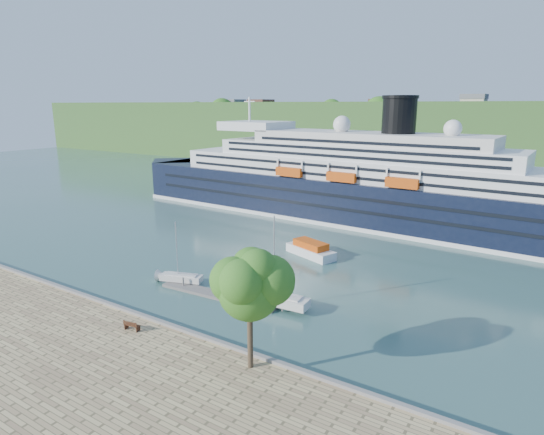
{
  "coord_description": "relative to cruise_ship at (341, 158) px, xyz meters",
  "views": [
    {
      "loc": [
        37.17,
        -30.36,
        23.05
      ],
      "look_at": [
        -1.12,
        30.0,
        5.22
      ],
      "focal_mm": 30.0,
      "sensor_mm": 36.0,
      "label": 1
    }
  ],
  "objects": [
    {
      "name": "park_bench",
      "position": [
        3.53,
        -57.88,
        -10.82
      ],
      "size": [
        1.85,
        0.99,
        1.13
      ],
      "primitive_type": null,
      "rotation": [
        0.0,
        0.0,
        0.16
      ],
      "color": "#4C2915",
      "rests_on": "promenade"
    },
    {
      "name": "ground",
      "position": [
        0.52,
        -55.12,
        -12.38
      ],
      "size": [
        400.0,
        400.0,
        0.0
      ],
      "primitive_type": "plane",
      "color": "#2F5452",
      "rests_on": "ground"
    },
    {
      "name": "cruise_ship",
      "position": [
        0.0,
        0.0,
        0.0
      ],
      "size": [
        110.88,
        20.81,
        24.77
      ],
      "primitive_type": null,
      "rotation": [
        0.0,
        0.0,
        -0.04
      ],
      "color": "black",
      "rests_on": "ground"
    },
    {
      "name": "quay_coping",
      "position": [
        0.52,
        -55.32,
        -11.23
      ],
      "size": [
        220.0,
        0.5,
        0.3
      ],
      "primitive_type": "cube",
      "color": "slate",
      "rests_on": "promenade"
    },
    {
      "name": "promenade_tree",
      "position": [
        17.38,
        -56.93,
        -5.51
      ],
      "size": [
        7.1,
        7.1,
        11.75
      ],
      "primitive_type": null,
      "color": "#266219",
      "rests_on": "promenade"
    },
    {
      "name": "tender_launch",
      "position": [
        6.6,
        -25.17,
        -11.19
      ],
      "size": [
        9.14,
        5.72,
        2.39
      ],
      "primitive_type": null,
      "rotation": [
        0.0,
        0.0,
        -0.35
      ],
      "color": "#CC480C",
      "rests_on": "ground"
    },
    {
      "name": "sailboat_white_near",
      "position": [
        -2.54,
        -44.43,
        -8.36
      ],
      "size": [
        6.45,
        3.62,
        8.04
      ],
      "primitive_type": null,
      "rotation": [
        0.0,
        0.0,
        0.32
      ],
      "color": "silver",
      "rests_on": "ground"
    },
    {
      "name": "far_hillside",
      "position": [
        0.52,
        89.88,
        -0.38
      ],
      "size": [
        400.0,
        50.0,
        24.0
      ],
      "primitive_type": "cube",
      "color": "#325522",
      "rests_on": "ground"
    },
    {
      "name": "sailboat_white_far",
      "position": [
        12.18,
        -43.86,
        -7.14
      ],
      "size": [
        8.26,
        2.8,
        10.49
      ],
      "primitive_type": null,
      "rotation": [
        0.0,
        0.0,
        0.07
      ],
      "color": "silver",
      "rests_on": "ground"
    },
    {
      "name": "floating_pontoon",
      "position": [
        4.17,
        -45.14,
        -12.2
      ],
      "size": [
        16.36,
        2.88,
        0.36
      ],
      "primitive_type": null,
      "rotation": [
        0.0,
        0.0,
        0.06
      ],
      "color": "gray",
      "rests_on": "ground"
    }
  ]
}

